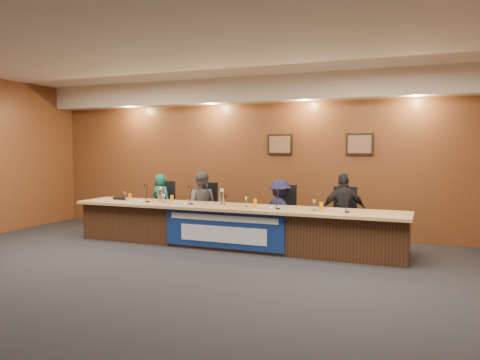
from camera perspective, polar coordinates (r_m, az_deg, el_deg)
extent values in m
plane|color=black|center=(6.43, -9.53, -12.22)|extent=(10.00, 10.00, 0.00)
cube|color=silver|center=(6.33, -9.88, 16.80)|extent=(10.00, 8.00, 0.04)
cube|color=brown|center=(9.81, 2.71, 2.89)|extent=(10.00, 0.04, 3.20)
cube|color=beige|center=(9.64, 2.23, 10.92)|extent=(10.00, 0.50, 0.50)
cube|color=#3C2414|center=(8.44, -0.95, -5.82)|extent=(6.00, 0.80, 0.70)
cube|color=tan|center=(8.33, -1.08, -3.34)|extent=(6.10, 0.95, 0.05)
cube|color=navy|center=(8.06, -2.11, -6.08)|extent=(2.20, 0.02, 0.65)
cube|color=silver|center=(8.01, -2.15, -4.69)|extent=(2.00, 0.01, 0.10)
cube|color=silver|center=(8.06, -2.14, -6.65)|extent=(1.60, 0.01, 0.28)
cube|color=black|center=(9.65, 4.90, 4.35)|extent=(0.52, 0.04, 0.42)
cube|color=black|center=(9.30, 14.38, 4.25)|extent=(0.52, 0.04, 0.42)
imported|color=#0E5E52|center=(9.78, -9.56, -2.91)|extent=(0.50, 0.37, 1.24)
imported|color=#4B4B50|center=(9.34, -4.78, -3.01)|extent=(0.71, 0.59, 1.30)
imported|color=#161537|center=(8.73, 4.89, -3.85)|extent=(0.89, 0.71, 1.20)
imported|color=black|center=(8.45, 12.54, -3.72)|extent=(0.84, 0.54, 1.34)
cube|color=black|center=(9.89, -9.24, -3.66)|extent=(0.63, 0.63, 0.08)
cube|color=black|center=(9.45, -4.50, -3.98)|extent=(0.48, 0.48, 0.08)
cube|color=black|center=(8.84, 5.07, -4.53)|extent=(0.51, 0.51, 0.08)
cube|color=black|center=(8.58, 12.63, -4.88)|extent=(0.54, 0.54, 0.08)
cube|color=white|center=(8.98, -12.85, -2.46)|extent=(0.24, 0.08, 0.10)
cylinder|color=black|center=(9.06, -11.18, -2.60)|extent=(0.07, 0.07, 0.02)
cylinder|color=orange|center=(9.30, -13.27, -2.06)|extent=(0.06, 0.06, 0.15)
cylinder|color=silver|center=(9.42, -13.80, -1.90)|extent=(0.08, 0.08, 0.18)
cube|color=white|center=(8.49, -7.57, -2.76)|extent=(0.24, 0.08, 0.10)
cylinder|color=black|center=(8.60, -5.94, -2.90)|extent=(0.07, 0.07, 0.02)
cylinder|color=orange|center=(8.82, -8.28, -2.32)|extent=(0.06, 0.06, 0.15)
cylinder|color=silver|center=(8.86, -9.25, -2.20)|extent=(0.08, 0.08, 0.18)
cube|color=white|center=(7.82, 2.97, -3.32)|extent=(0.24, 0.08, 0.10)
cylinder|color=black|center=(7.90, 4.65, -3.50)|extent=(0.07, 0.07, 0.02)
cylinder|color=orange|center=(8.11, 1.85, -2.83)|extent=(0.06, 0.06, 0.15)
cylinder|color=silver|center=(8.18, 0.78, -2.67)|extent=(0.08, 0.08, 0.18)
cube|color=white|center=(7.55, 11.50, -3.66)|extent=(0.24, 0.08, 0.10)
cylinder|color=black|center=(7.67, 12.96, -3.82)|extent=(0.07, 0.07, 0.02)
cylinder|color=orange|center=(7.79, 9.86, -3.17)|extent=(0.06, 0.06, 0.15)
cylinder|color=silver|center=(7.80, 9.03, -3.04)|extent=(0.08, 0.08, 0.18)
cylinder|color=silver|center=(9.10, -9.62, -1.88)|extent=(0.11, 0.11, 0.23)
cylinder|color=silver|center=(8.42, -2.19, -2.25)|extent=(0.11, 0.11, 0.25)
cylinder|color=black|center=(9.63, -14.29, -2.17)|extent=(0.32, 0.32, 0.05)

